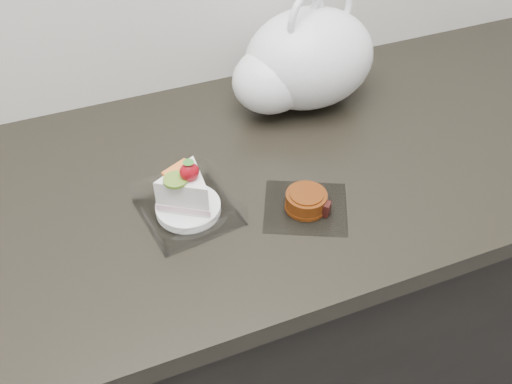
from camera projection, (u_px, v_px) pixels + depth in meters
The scene contains 4 objects.
counter at pixel (180, 338), 1.29m from camera, with size 2.04×0.64×0.90m.
cake_tray at pixel (187, 199), 0.93m from camera, with size 0.16×0.16×0.11m.
mooncake_wrap at pixel (307, 202), 0.95m from camera, with size 0.18×0.18×0.03m.
plastic_bag at pixel (302, 62), 1.12m from camera, with size 0.34×0.28×0.24m.
Camera 1 is at (-0.11, 0.96, 1.57)m, focal length 40.00 mm.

